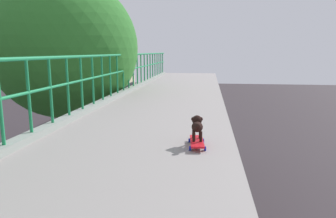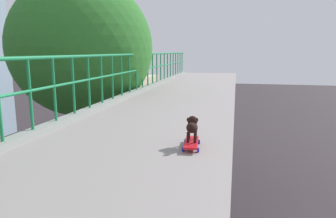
{
  "view_description": "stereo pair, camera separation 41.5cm",
  "coord_description": "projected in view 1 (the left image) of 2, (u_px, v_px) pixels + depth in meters",
  "views": [
    {
      "loc": [
        2.22,
        -3.39,
        6.38
      ],
      "look_at": [
        1.6,
        1.39,
        5.49
      ],
      "focal_mm": 33.26,
      "sensor_mm": 36.0,
      "label": 1
    },
    {
      "loc": [
        2.62,
        -3.28,
        6.38
      ],
      "look_at": [
        1.6,
        1.39,
        5.49
      ],
      "focal_mm": 33.26,
      "sensor_mm": 36.0,
      "label": 2
    }
  ],
  "objects": [
    {
      "name": "small_dog",
      "position": [
        197.0,
        125.0,
        4.11
      ],
      "size": [
        0.17,
        0.34,
        0.31
      ],
      "color": "black",
      "rests_on": "toy_skateboard"
    },
    {
      "name": "green_railing",
      "position": [
        3.0,
        131.0,
        3.79
      ],
      "size": [
        0.2,
        27.74,
        1.16
      ],
      "color": "gray",
      "rests_on": "overpass_deck"
    },
    {
      "name": "car_red_taxi_fifth",
      "position": [
        61.0,
        171.0,
        15.25
      ],
      "size": [
        1.93,
        4.18,
        1.45
      ],
      "color": "red",
      "rests_on": "ground"
    },
    {
      "name": "city_bus",
      "position": [
        112.0,
        93.0,
        33.98
      ],
      "size": [
        2.76,
        10.78,
        3.44
      ],
      "color": "beige",
      "rests_on": "ground"
    },
    {
      "name": "car_blue_sixth",
      "position": [
        43.0,
        144.0,
        19.62
      ],
      "size": [
        1.89,
        4.4,
        1.38
      ],
      "color": "navy",
      "rests_on": "ground"
    },
    {
      "name": "roadside_tree_mid",
      "position": [
        65.0,
        49.0,
        9.87
      ],
      "size": [
        4.58,
        4.58,
        8.71
      ],
      "color": "brown",
      "rests_on": "ground"
    },
    {
      "name": "car_white_seventh",
      "position": [
        110.0,
        132.0,
        22.25
      ],
      "size": [
        1.87,
        4.08,
        1.45
      ],
      "color": "silver",
      "rests_on": "ground"
    },
    {
      "name": "overpass_deck",
      "position": [
        116.0,
        177.0,
        3.7
      ],
      "size": [
        2.92,
        29.2,
        0.5
      ],
      "color": "gray",
      "rests_on": "bridge_pier"
    },
    {
      "name": "toy_skateboard",
      "position": [
        197.0,
        142.0,
        4.08
      ],
      "size": [
        0.25,
        0.56,
        0.08
      ],
      "color": "red",
      "rests_on": "overpass_deck"
    }
  ]
}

